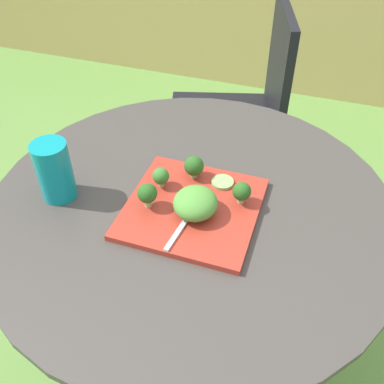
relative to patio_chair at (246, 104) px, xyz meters
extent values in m
plane|color=#669342|center=(0.05, -0.84, -0.53)|extent=(12.00, 12.00, 0.00)
cylinder|color=#423D38|center=(0.05, -0.84, 0.22)|extent=(0.91, 0.91, 0.02)
cylinder|color=#423D38|center=(0.05, -0.84, -0.14)|extent=(0.06, 0.06, 0.70)
cylinder|color=#423D38|center=(0.05, -0.84, -0.51)|extent=(0.44, 0.44, 0.04)
cube|color=black|center=(-0.09, -0.03, -0.09)|extent=(0.54, 0.54, 0.03)
cube|color=black|center=(0.11, 0.03, 0.15)|extent=(0.14, 0.41, 0.45)
cylinder|color=black|center=(-0.31, 0.10, -0.31)|extent=(0.02, 0.02, 0.43)
cylinder|color=black|center=(-0.21, -0.25, -0.31)|extent=(0.02, 0.02, 0.43)
cylinder|color=black|center=(0.04, 0.20, -0.31)|extent=(0.02, 0.02, 0.43)
cylinder|color=black|center=(0.14, -0.15, -0.31)|extent=(0.02, 0.02, 0.43)
cube|color=#AD3323|center=(0.07, -0.87, 0.24)|extent=(0.28, 0.28, 0.01)
cylinder|color=#0F8C93|center=(-0.24, -0.92, 0.30)|extent=(0.08, 0.08, 0.14)
cylinder|color=#0D777D|center=(-0.24, -0.92, 0.28)|extent=(0.07, 0.07, 0.10)
cube|color=silver|center=(0.06, -0.95, 0.25)|extent=(0.02, 0.11, 0.00)
cube|color=silver|center=(0.07, -0.88, 0.25)|extent=(0.03, 0.05, 0.00)
ellipsoid|color=#519338|center=(0.08, -0.89, 0.27)|extent=(0.09, 0.10, 0.06)
cylinder|color=#99B770|center=(-0.02, -0.83, 0.25)|extent=(0.01, 0.01, 0.01)
sphere|color=#38752D|center=(-0.02, -0.83, 0.27)|extent=(0.04, 0.04, 0.04)
cylinder|color=#99B770|center=(0.16, -0.83, 0.25)|extent=(0.01, 0.01, 0.01)
sphere|color=#285B1E|center=(0.16, -0.83, 0.28)|extent=(0.04, 0.04, 0.04)
cylinder|color=#99B770|center=(0.04, -0.78, 0.25)|extent=(0.02, 0.02, 0.01)
sphere|color=#285B1E|center=(0.04, -0.78, 0.28)|extent=(0.05, 0.05, 0.05)
cylinder|color=#99B770|center=(-0.02, -0.90, 0.25)|extent=(0.01, 0.01, 0.02)
sphere|color=#285B1E|center=(-0.02, -0.90, 0.28)|extent=(0.04, 0.04, 0.04)
cylinder|color=#8EB766|center=(0.11, -0.78, 0.25)|extent=(0.05, 0.05, 0.01)
camera|label=1|loc=(0.28, -1.52, 0.90)|focal=40.88mm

